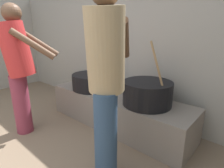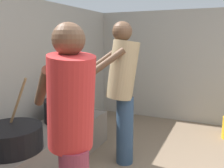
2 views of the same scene
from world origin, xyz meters
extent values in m
cube|color=#9E998E|center=(0.00, 2.49, 0.98)|extent=(5.79, 0.20, 1.96)
cube|color=slate|center=(0.30, 1.97, 0.22)|extent=(2.06, 0.60, 0.44)
cylinder|color=black|center=(0.76, 1.96, 0.58)|extent=(0.57, 0.57, 0.28)
cylinder|color=#937047|center=(0.86, 1.96, 0.91)|extent=(0.25, 0.10, 0.51)
cylinder|color=black|center=(-0.16, 1.95, 0.55)|extent=(0.57, 0.57, 0.22)
cylinder|color=#937047|center=(-0.06, 1.95, 0.86)|extent=(0.04, 0.26, 0.51)
cylinder|color=navy|center=(0.82, 1.20, 0.40)|extent=(0.20, 0.20, 0.80)
cylinder|color=tan|center=(0.80, 1.22, 1.12)|extent=(0.46, 0.49, 0.68)
cylinder|color=brown|center=(0.78, 1.50, 1.19)|extent=(0.33, 0.44, 0.37)
cylinder|color=brown|center=(0.55, 1.35, 1.19)|extent=(0.33, 0.44, 0.37)
cylinder|color=#8C3347|center=(-0.49, 1.05, 0.38)|extent=(0.20, 0.20, 0.76)
cylinder|color=red|center=(-0.47, 1.07, 1.06)|extent=(0.48, 0.49, 0.65)
sphere|color=brown|center=(-0.47, 1.08, 1.46)|extent=(0.21, 0.21, 0.21)
cylinder|color=brown|center=(-0.22, 1.16, 1.13)|extent=(0.35, 0.40, 0.35)
cylinder|color=brown|center=(-0.43, 1.33, 1.13)|extent=(0.35, 0.40, 0.35)
camera|label=1|loc=(1.76, 0.20, 1.27)|focal=29.04mm
camera|label=2|loc=(-1.76, 0.20, 1.46)|focal=39.64mm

